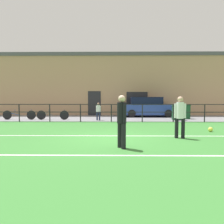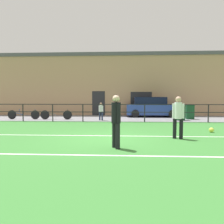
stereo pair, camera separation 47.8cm
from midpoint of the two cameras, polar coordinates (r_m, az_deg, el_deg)
ground at (r=9.04m, az=-0.05°, el=-6.68°), size 60.00×44.00×0.04m
field_line_touchline at (r=9.65m, az=0.16°, el=-5.88°), size 36.00×0.11×0.00m
field_line_hash at (r=6.50m, az=-1.41°, el=-10.63°), size 36.00×0.11×0.00m
pavement_strip at (r=17.46m, az=1.58°, el=-1.52°), size 48.00×5.00×0.02m
perimeter_fence at (r=14.91m, az=1.29°, el=0.42°), size 36.07×0.07×1.15m
clubhouse_facade at (r=21.11m, az=1.89°, el=6.77°), size 28.00×2.56×5.43m
player_goalkeeper at (r=7.24m, az=2.90°, el=-1.56°), size 0.29×0.42×1.67m
player_striker at (r=9.32m, az=17.42°, el=-0.67°), size 0.44×0.29×1.63m
soccer_ball_spare at (r=11.58m, az=24.41°, el=-4.06°), size 0.22×0.22×0.22m
spectator_child at (r=15.76m, az=-1.88°, el=0.43°), size 0.32×0.21×1.20m
parked_car_red at (r=18.89m, az=10.53°, el=1.13°), size 4.17×1.83×1.58m
bicycle_parked_0 at (r=17.59m, az=-20.28°, el=-0.59°), size 2.34×0.04×0.73m
bicycle_parked_1 at (r=16.75m, az=-12.84°, el=-0.65°), size 2.26×0.04×0.74m
trash_bin_0 at (r=16.54m, az=17.25°, el=-0.15°), size 0.59×0.50×1.02m
trash_bin_1 at (r=17.62m, az=19.41°, el=0.07°), size 0.56×0.48×1.04m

